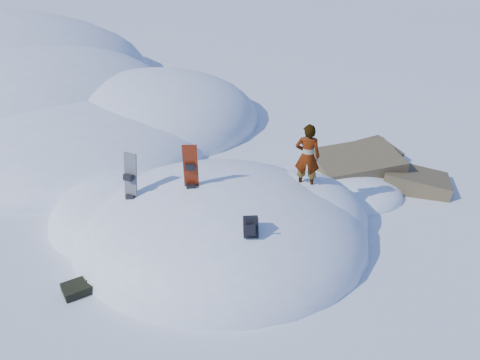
# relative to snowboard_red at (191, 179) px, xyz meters

# --- Properties ---
(ground) EXTENTS (120.00, 120.00, 0.00)m
(ground) POSITION_rel_snowboard_red_xyz_m (0.59, 0.20, -1.67)
(ground) COLOR white
(ground) RESTS_ON ground
(snow_mound) EXTENTS (8.00, 6.00, 3.00)m
(snow_mound) POSITION_rel_snowboard_red_xyz_m (0.41, 0.44, -1.67)
(snow_mound) COLOR white
(snow_mound) RESTS_ON ground
(snow_ridge) EXTENTS (21.50, 18.50, 6.40)m
(snow_ridge) POSITION_rel_snowboard_red_xyz_m (-9.85, 10.05, -1.67)
(snow_ridge) COLOR white
(snow_ridge) RESTS_ON ground
(rock_outcrop) EXTENTS (4.68, 4.41, 1.68)m
(rock_outcrop) POSITION_rel_snowboard_red_xyz_m (4.30, 3.21, -1.66)
(rock_outcrop) COLOR brown
(rock_outcrop) RESTS_ON ground
(snowboard_red) EXTENTS (0.34, 0.26, 1.72)m
(snowboard_red) POSITION_rel_snowboard_red_xyz_m (0.00, 0.00, 0.00)
(snowboard_red) COLOR red
(snowboard_red) RESTS_ON snow_mound
(snowboard_dark) EXTENTS (0.39, 0.37, 1.68)m
(snowboard_dark) POSITION_rel_snowboard_red_xyz_m (-1.35, -0.16, -0.24)
(snowboard_dark) COLOR black
(snowboard_dark) RESTS_ON snow_mound
(backpack) EXTENTS (0.33, 0.39, 0.48)m
(backpack) POSITION_rel_snowboard_red_xyz_m (1.41, -1.38, -0.27)
(backpack) COLOR black
(backpack) RESTS_ON snow_mound
(gear_pile) EXTENTS (0.89, 0.76, 0.23)m
(gear_pile) POSITION_rel_snowboard_red_xyz_m (-1.96, -1.92, -1.56)
(gear_pile) COLOR black
(gear_pile) RESTS_ON ground
(person) EXTENTS (0.62, 0.44, 1.58)m
(person) POSITION_rel_snowboard_red_xyz_m (2.55, 0.87, 0.24)
(person) COLOR slate
(person) RESTS_ON snow_mound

